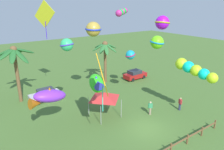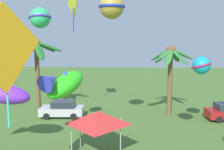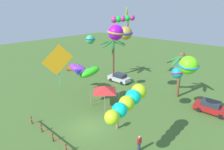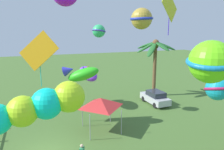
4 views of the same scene
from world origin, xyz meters
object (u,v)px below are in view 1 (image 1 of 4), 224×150
object	(u,v)px
kite_ball_3	(67,45)
kite_fish_8	(48,97)
kite_ball_6	(130,55)
kite_tube_5	(194,70)
kite_ball_0	(93,29)
kite_diamond_7	(45,15)
palm_tree_1	(14,58)
festival_tent	(105,96)
kite_ball_1	(162,23)
kite_ball_4	(157,42)
kite_tube_9	(122,12)
parked_car_0	(135,75)
parked_car_1	(45,95)
spectator_0	(150,108)
palm_tree_0	(105,51)
kite_diamond_2	(102,76)
kite_fish_10	(97,83)
spectator_1	(180,104)

from	to	relation	value
kite_ball_3	kite_fish_8	distance (m)	5.14
kite_fish_8	kite_ball_6	bearing A→B (deg)	17.74
kite_tube_5	kite_ball_6	distance (m)	9.85
kite_ball_0	kite_diamond_7	xyz separation A→B (m)	(-3.67, 5.12, 1.45)
kite_tube_5	palm_tree_1	bearing A→B (deg)	134.98
festival_tent	kite_ball_6	world-z (taller)	kite_ball_6
kite_ball_1	kite_diamond_7	world-z (taller)	kite_diamond_7
kite_ball_6	kite_ball_4	bearing A→B (deg)	-53.54
kite_ball_1	kite_tube_9	world-z (taller)	kite_tube_9
kite_ball_1	kite_ball_3	bearing A→B (deg)	152.58
palm_tree_1	kite_tube_9	bearing A→B (deg)	-44.17
kite_ball_0	kite_fish_8	world-z (taller)	kite_ball_0
parked_car_0	kite_ball_4	world-z (taller)	kite_ball_4
parked_car_1	spectator_0	distance (m)	13.42
parked_car_1	kite_ball_3	bearing A→B (deg)	-85.03
spectator_0	kite_tube_9	world-z (taller)	kite_tube_9
kite_ball_1	kite_ball_4	size ratio (longest dim) A/B	0.69
palm_tree_0	kite_diamond_2	bearing A→B (deg)	-123.47
kite_ball_0	kite_ball_3	world-z (taller)	kite_ball_0
kite_fish_10	kite_tube_5	bearing A→B (deg)	-23.41
spectator_1	kite_ball_6	distance (m)	9.48
kite_tube_5	kite_ball_6	size ratio (longest dim) A/B	2.68
kite_fish_10	palm_tree_1	bearing A→B (deg)	116.36
kite_ball_6	kite_tube_9	xyz separation A→B (m)	(-4.86, -4.27, 5.95)
palm_tree_1	kite_ball_0	bearing A→B (deg)	-39.01
festival_tent	kite_ball_0	distance (m)	7.48
festival_tent	palm_tree_1	bearing A→B (deg)	126.41
spectator_1	kite_ball_3	world-z (taller)	kite_ball_3
kite_ball_1	kite_diamond_2	world-z (taller)	kite_ball_1
kite_ball_0	kite_ball_3	bearing A→B (deg)	-151.77
spectator_0	kite_ball_3	bearing A→B (deg)	155.54
kite_diamond_2	kite_fish_10	distance (m)	3.99
kite_ball_0	kite_ball_4	distance (m)	9.08
parked_car_1	kite_fish_10	world-z (taller)	kite_fish_10
kite_ball_4	kite_tube_5	distance (m)	7.38
festival_tent	kite_ball_1	bearing A→B (deg)	-35.03
parked_car_0	festival_tent	world-z (taller)	festival_tent
kite_diamond_7	kite_fish_8	distance (m)	10.94
kite_ball_1	parked_car_1	bearing A→B (deg)	128.33
kite_tube_9	spectator_1	bearing A→B (deg)	-36.54
kite_tube_9	kite_diamond_7	bearing A→B (deg)	124.00
festival_tent	parked_car_1	bearing A→B (deg)	117.75
kite_tube_5	kite_ball_4	bearing A→B (deg)	76.53
kite_ball_1	kite_fish_8	distance (m)	12.87
kite_ball_4	kite_ball_6	world-z (taller)	kite_ball_4
kite_ball_1	kite_fish_8	world-z (taller)	kite_ball_1
spectator_1	kite_ball_1	distance (m)	9.95
palm_tree_1	kite_fish_8	world-z (taller)	palm_tree_1
kite_diamond_7	kite_ball_6	bearing A→B (deg)	-20.04
palm_tree_1	kite_fish_10	bearing A→B (deg)	-63.64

